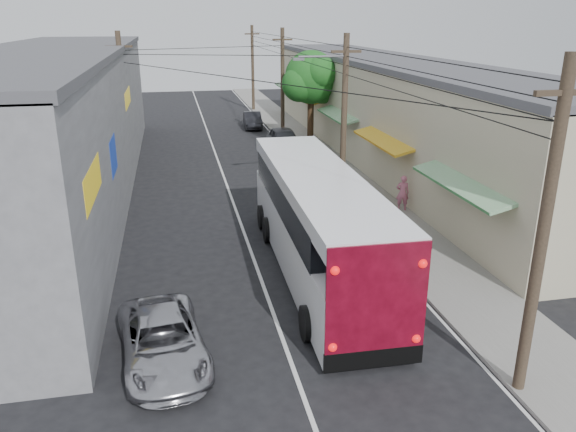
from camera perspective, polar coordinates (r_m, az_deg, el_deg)
name	(u,v)px	position (r m, az deg, el deg)	size (l,w,h in m)	color
ground	(293,369)	(15.15, 0.54, -15.23)	(120.00, 120.00, 0.00)	black
sidewalk	(329,166)	(34.52, 4.15, 5.07)	(3.00, 80.00, 0.12)	slate
building_right	(389,108)	(37.19, 10.22, 10.72)	(7.09, 40.00, 6.25)	#B7B292
building_left	(55,122)	(31.13, -22.56, 8.82)	(7.20, 36.00, 7.25)	gray
utility_poles	(273,100)	(33.31, -1.55, 11.72)	(11.80, 45.28, 8.00)	#473828
street_tree	(312,79)	(39.55, 2.45, 13.73)	(4.40, 4.00, 6.60)	#3F2B19
coach_bus	(317,221)	(19.72, 2.94, -0.52)	(3.11, 12.73, 3.65)	white
jeepney	(163,341)	(15.42, -12.60, -12.27)	(2.10, 4.56, 1.27)	#B7B6BE
parked_suv	(306,179)	(28.73, 1.81, 3.77)	(2.38, 5.86, 1.70)	gray
parked_car_mid	(284,140)	(38.20, -0.42, 7.70)	(1.95, 4.84, 1.65)	#26272B
parked_car_far	(253,120)	(47.12, -3.62, 9.69)	(1.36, 3.90, 1.29)	black
pedestrian_near	(403,193)	(26.64, 11.56, 2.33)	(0.60, 0.40, 1.66)	#C06682
pedestrian_far	(345,186)	(27.67, 5.79, 3.02)	(0.69, 0.54, 1.42)	#7E98B8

